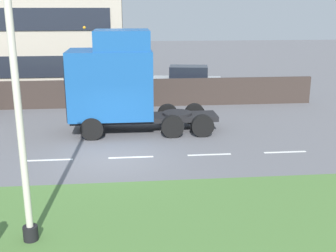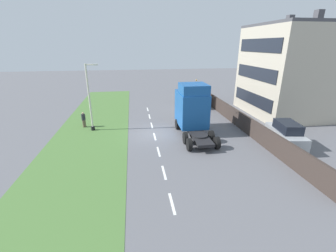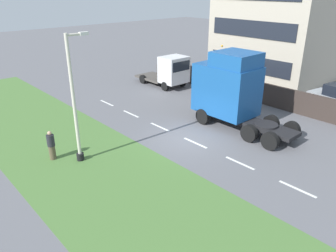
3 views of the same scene
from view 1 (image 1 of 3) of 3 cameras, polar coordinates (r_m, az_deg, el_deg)
name	(u,v)px [view 1 (image 1 of 3)]	position (r m, az deg, el deg)	size (l,w,h in m)	color
ground_plane	(113,158)	(17.02, -7.40, -4.31)	(120.00, 120.00, 0.00)	slate
grass_verge	(108,236)	(11.56, -8.20, -14.51)	(7.00, 44.00, 0.01)	#4C7538
lane_markings	(131,157)	(17.00, -5.04, -4.24)	(0.16, 21.00, 0.00)	white
boundary_wall	(117,93)	(25.48, -6.95, 4.41)	(0.25, 24.00, 1.66)	#382D28
building_block	(54,15)	(32.98, -15.14, 14.25)	(8.41, 9.90, 11.53)	#B7AD99
lorry_cab	(116,82)	(19.97, -6.99, 5.91)	(2.69, 7.06, 4.96)	black
parked_car	(187,83)	(27.38, 2.61, 5.77)	(2.42, 4.62, 2.18)	#9EA3A8
lamp_post	(21,130)	(10.75, -19.28, -0.57)	(1.31, 0.38, 6.55)	black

